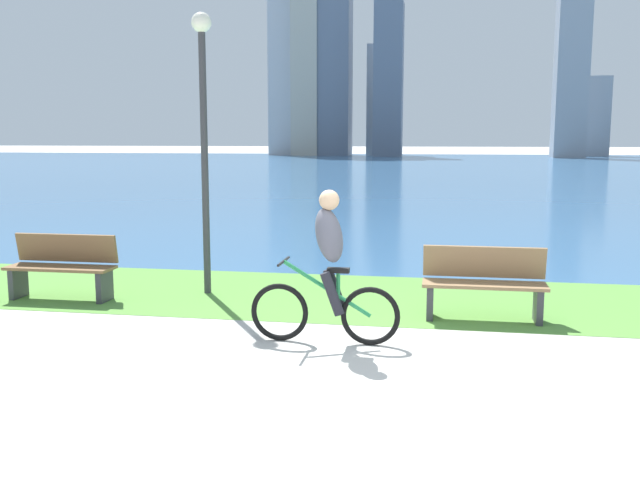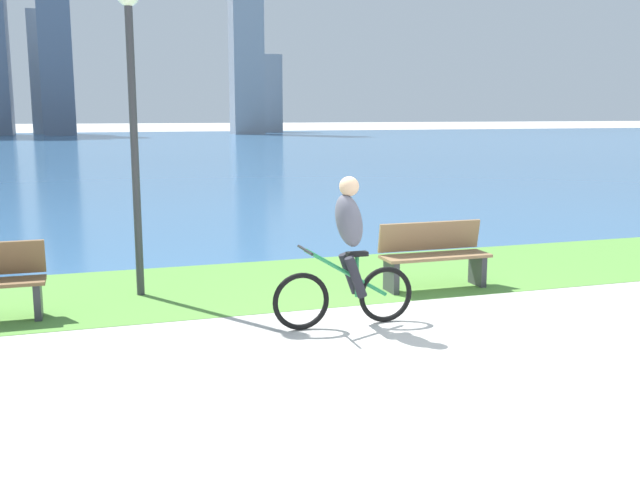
% 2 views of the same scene
% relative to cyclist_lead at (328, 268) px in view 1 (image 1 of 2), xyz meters
% --- Properties ---
extents(ground_plane, '(300.00, 300.00, 0.00)m').
position_rel_cyclist_lead_xyz_m(ground_plane, '(0.61, -0.89, -0.84)').
color(ground_plane, '#B2AFA8').
extents(grass_strip_bayside, '(120.00, 3.02, 0.01)m').
position_rel_cyclist_lead_xyz_m(grass_strip_bayside, '(0.61, 2.26, -0.83)').
color(grass_strip_bayside, '#59933D').
rests_on(grass_strip_bayside, ground).
extents(bay_water_surface, '(300.00, 79.06, 0.00)m').
position_rel_cyclist_lead_xyz_m(bay_water_surface, '(0.61, 43.30, -0.84)').
color(bay_water_surface, '#386693').
rests_on(bay_water_surface, ground).
extents(cyclist_lead, '(1.66, 0.52, 1.69)m').
position_rel_cyclist_lead_xyz_m(cyclist_lead, '(0.00, 0.00, 0.00)').
color(cyclist_lead, black).
rests_on(cyclist_lead, ground).
extents(bench_near_path, '(1.50, 0.47, 0.90)m').
position_rel_cyclist_lead_xyz_m(bench_near_path, '(-3.98, 1.47, -0.39)').
color(bench_near_path, brown).
rests_on(bench_near_path, ground).
extents(bench_far_along_path, '(1.50, 0.47, 0.90)m').
position_rel_cyclist_lead_xyz_m(bench_far_along_path, '(1.74, 1.33, -0.39)').
color(bench_far_along_path, olive).
rests_on(bench_far_along_path, ground).
extents(lamppost_tall, '(0.28, 0.28, 3.94)m').
position_rel_cyclist_lead_xyz_m(lamppost_tall, '(-2.11, 2.15, 1.74)').
color(lamppost_tall, '#38383D').
rests_on(lamppost_tall, ground).
extents(city_skyline_far_shore, '(39.07, 9.85, 26.88)m').
position_rel_cyclist_lead_xyz_m(city_skyline_far_shore, '(-6.51, 74.76, 10.02)').
color(city_skyline_far_shore, '#B7B7BC').
rests_on(city_skyline_far_shore, ground).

